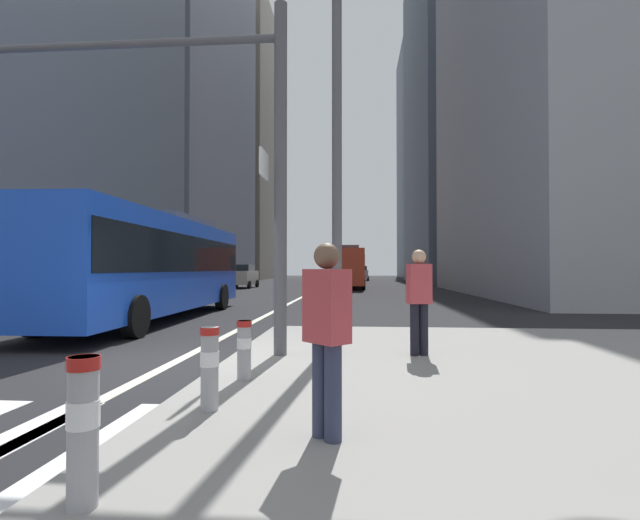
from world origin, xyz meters
TOP-DOWN VIEW (x-y plane):
  - ground_plane at (0.00, 20.00)m, footprint 160.00×160.00m
  - median_island at (5.50, -1.00)m, footprint 9.00×10.00m
  - lane_centre_line at (0.00, 30.00)m, footprint 0.20×80.00m
  - office_tower_left_mid at (-16.00, 41.29)m, footprint 10.89×24.50m
  - office_tower_left_far at (-16.00, 66.01)m, footprint 11.03×19.80m
  - office_tower_right_near at (17.00, 21.52)m, footprint 13.99×23.86m
  - office_tower_right_mid at (17.00, 50.28)m, footprint 13.97×24.18m
  - office_tower_right_far at (17.00, 77.99)m, footprint 11.63×22.02m
  - city_bus_blue_oncoming at (-3.28, 6.36)m, footprint 2.92×11.73m
  - sedan_white_oncoming at (-7.39, 6.71)m, footprint 2.10×4.33m
  - city_bus_red_receding at (2.28, 30.94)m, footprint 2.84×11.00m
  - car_oncoming_mid at (-6.45, 30.44)m, footprint 2.05×4.38m
  - car_receding_near at (3.57, 54.60)m, footprint 2.08×4.05m
  - car_receding_far at (2.01, 47.15)m, footprint 2.19×4.57m
  - traffic_signal_gantry at (-0.54, 0.05)m, footprint 6.94×0.65m
  - street_lamp_post at (2.70, 1.66)m, footprint 5.50×0.32m
  - bollard_front at (1.44, -5.00)m, footprint 0.20×0.20m
  - bollard_left at (1.60, -3.04)m, footprint 0.20×0.20m
  - bollard_right at (1.63, -1.71)m, footprint 0.20×0.20m
  - pedestrian_railing at (2.80, -0.34)m, footprint 0.06×3.79m
  - pedestrian_waiting at (4.15, 0.20)m, footprint 0.42×0.32m
  - pedestrian_walking at (2.85, -3.73)m, footprint 0.44×0.44m

SIDE VIEW (x-z plane):
  - ground_plane at x=0.00m, z-range 0.00..0.00m
  - lane_centre_line at x=0.00m, z-range 0.00..0.01m
  - median_island at x=5.50m, z-range 0.00..0.15m
  - bollard_right at x=1.63m, z-range 0.20..0.97m
  - bollard_left at x=1.60m, z-range 0.20..1.05m
  - bollard_front at x=1.44m, z-range 0.20..1.12m
  - pedestrian_railing at x=2.80m, z-range 0.37..1.35m
  - car_receding_near at x=3.57m, z-range 0.02..1.96m
  - sedan_white_oncoming at x=-7.39m, z-range 0.02..1.96m
  - car_oncoming_mid at x=-6.45m, z-range 0.02..1.96m
  - car_receding_far at x=2.01m, z-range 0.02..1.96m
  - pedestrian_walking at x=2.85m, z-range 0.24..1.92m
  - pedestrian_waiting at x=4.15m, z-range 0.25..2.03m
  - city_bus_red_receding at x=2.28m, z-range 0.14..3.54m
  - city_bus_blue_oncoming at x=-3.28m, z-range 0.14..3.54m
  - traffic_signal_gantry at x=-0.54m, z-range 1.15..7.15m
  - street_lamp_post at x=2.70m, z-range 1.28..9.28m
  - office_tower_right_near at x=17.00m, z-range 0.00..32.80m
  - office_tower_right_mid at x=17.00m, z-range 0.00..41.68m
  - office_tower_right_far at x=17.00m, z-range 0.00..42.76m
  - office_tower_left_far at x=-16.00m, z-range 0.00..43.09m
  - office_tower_left_mid at x=-16.00m, z-range 0.00..45.99m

